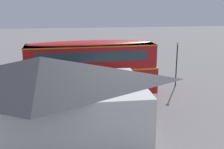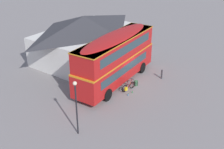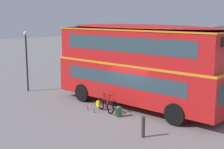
{
  "view_description": "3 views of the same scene",
  "coord_description": "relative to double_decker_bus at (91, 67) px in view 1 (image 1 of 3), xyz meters",
  "views": [
    {
      "loc": [
        0.83,
        23.53,
        8.04
      ],
      "look_at": [
        -2.24,
        0.37,
        1.9
      ],
      "focal_mm": 46.35,
      "sensor_mm": 36.0,
      "label": 1
    },
    {
      "loc": [
        -20.15,
        -13.05,
        12.6
      ],
      "look_at": [
        -1.8,
        0.17,
        1.47
      ],
      "focal_mm": 44.37,
      "sensor_mm": 36.0,
      "label": 2
    },
    {
      "loc": [
        11.29,
        -12.83,
        5.2
      ],
      "look_at": [
        -2.02,
        0.18,
        1.8
      ],
      "focal_mm": 51.08,
      "sensor_mm": 36.0,
      "label": 3
    }
  ],
  "objects": [
    {
      "name": "pub_building",
      "position": [
        3.22,
        6.6,
        -0.14
      ],
      "size": [
        12.12,
        7.21,
        4.91
      ],
      "color": "silver",
      "rests_on": "ground"
    },
    {
      "name": "kerb_bollard",
      "position": [
        3.29,
        -3.29,
        -2.15
      ],
      "size": [
        0.16,
        0.16,
        0.97
      ],
      "color": "#333338",
      "rests_on": "ground"
    },
    {
      "name": "backpack_on_ground",
      "position": [
        0.51,
        -1.98,
        -2.35
      ],
      "size": [
        0.39,
        0.37,
        0.57
      ],
      "color": "#386642",
      "rests_on": "ground"
    },
    {
      "name": "touring_bicycle",
      "position": [
        -0.7,
        -1.88,
        -2.27
      ],
      "size": [
        1.67,
        0.52,
        1.02
      ],
      "color": "black",
      "rests_on": "ground"
    },
    {
      "name": "water_bottle_blue_sports",
      "position": [
        -1.52,
        -2.41,
        -2.54
      ],
      "size": [
        0.07,
        0.07,
        0.23
      ],
      "color": "#338CBF",
      "rests_on": "ground"
    },
    {
      "name": "ground_plane",
      "position": [
        0.49,
        -0.66,
        -2.64
      ],
      "size": [
        120.0,
        120.0,
        0.0
      ],
      "primitive_type": "plane",
      "color": "gray"
    },
    {
      "name": "street_lamp",
      "position": [
        -8.1,
        -2.38,
        -0.01
      ],
      "size": [
        0.28,
        0.28,
        4.22
      ],
      "color": "black",
      "rests_on": "ground"
    },
    {
      "name": "double_decker_bus",
      "position": [
        0.0,
        0.0,
        0.0
      ],
      "size": [
        10.77,
        3.15,
        4.79
      ],
      "color": "black",
      "rests_on": "ground"
    },
    {
      "name": "water_bottle_green_metal",
      "position": [
        -0.91,
        -2.47,
        -2.53
      ],
      "size": [
        0.07,
        0.07,
        0.25
      ],
      "color": "green",
      "rests_on": "ground"
    }
  ]
}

